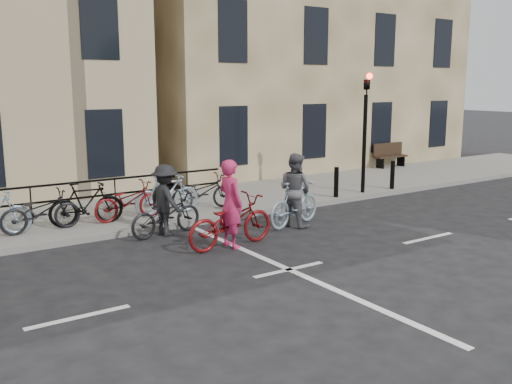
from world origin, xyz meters
TOP-DOWN VIEW (x-y plane):
  - ground at (0.00, 0.00)m, footprint 120.00×120.00m
  - sidewalk at (-4.00, 6.00)m, footprint 46.00×4.00m
  - building_east at (9.00, 13.00)m, footprint 14.00×10.00m
  - traffic_light at (6.20, 4.34)m, footprint 0.18×0.30m
  - bollard_east at (5.00, 4.25)m, footprint 0.14×0.14m
  - bollard_west at (7.40, 4.25)m, footprint 0.14×0.14m
  - bench at (11.00, 7.73)m, footprint 1.60×0.41m
  - parked_bikes at (-3.30, 5.04)m, footprint 10.40×1.23m
  - cyclist_pink at (-0.09, 1.95)m, footprint 2.20×0.91m
  - cyclist_grey at (2.19, 2.64)m, footprint 1.95×1.03m
  - cyclist_dark at (-0.84, 3.62)m, footprint 1.95×1.16m

SIDE VIEW (x-z plane):
  - ground at x=0.00m, z-range 0.00..0.00m
  - sidewalk at x=-4.00m, z-range 0.00..0.15m
  - bollard_east at x=5.00m, z-range 0.15..1.05m
  - bollard_west at x=7.40m, z-range 0.15..1.05m
  - parked_bikes at x=-3.30m, z-range 0.12..1.17m
  - cyclist_dark at x=-0.84m, z-range -0.18..1.49m
  - cyclist_pink at x=-0.09m, z-range -0.29..1.62m
  - bench at x=11.00m, z-range 0.19..1.16m
  - cyclist_grey at x=2.19m, z-range -0.17..1.64m
  - traffic_light at x=6.20m, z-range 0.50..4.40m
  - building_east at x=9.00m, z-range 0.15..12.15m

